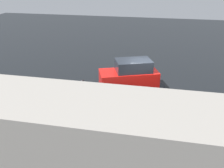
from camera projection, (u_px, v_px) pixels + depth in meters
ground_plane at (147, 93)px, 16.68m from camera, size 60.00×60.00×0.00m
kerb_strip at (140, 128)px, 12.93m from camera, size 24.00×3.20×0.04m
moving_hatchback at (130, 75)px, 16.92m from camera, size 4.25×3.00×2.06m
fire_hydrant at (85, 100)px, 14.87m from camera, size 0.42×0.31×0.80m
pedestrian at (72, 97)px, 14.66m from camera, size 0.35×0.54×1.22m
metal_railing at (141, 126)px, 11.83m from camera, size 10.28×0.04×1.05m
sign_post at (82, 95)px, 12.90m from camera, size 0.07×0.44×2.40m
puddle_patch at (135, 87)px, 17.47m from camera, size 4.40×4.40×0.01m
building_block at (84, 167)px, 7.30m from camera, size 11.30×2.40×4.40m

